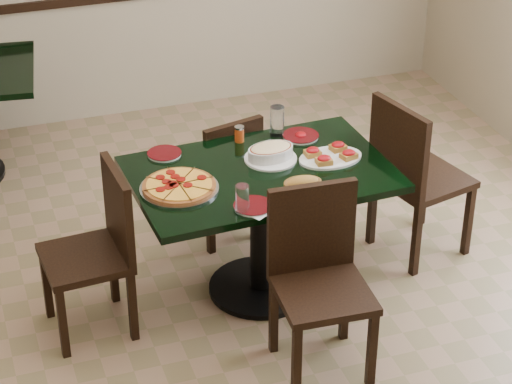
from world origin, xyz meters
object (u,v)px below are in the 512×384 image
object	(u,v)px
lasagna_casserole	(271,152)
chair_left	(100,243)
chair_far	(225,173)
pepperoni_pizza	(179,186)
main_table	(261,201)
chair_right	(412,171)
chair_near	(318,270)
bread_basket	(303,185)
bruschetta_platter	(331,155)

from	to	relation	value
lasagna_casserole	chair_left	bearing A→B (deg)	-179.84
chair_far	pepperoni_pizza	xyz separation A→B (m)	(-0.43, -0.62, 0.33)
main_table	chair_far	size ratio (longest dim) A/B	1.71
chair_right	lasagna_casserole	world-z (taller)	chair_right
chair_near	lasagna_casserole	world-z (taller)	chair_near
chair_far	chair_near	bearing A→B (deg)	80.24
chair_right	chair_near	bearing A→B (deg)	115.67
bread_basket	main_table	bearing A→B (deg)	116.27
chair_left	bruschetta_platter	distance (m)	1.28
chair_right	lasagna_casserole	size ratio (longest dim) A/B	3.48
pepperoni_pizza	chair_near	bearing A→B (deg)	-47.85
chair_right	chair_left	size ratio (longest dim) A/B	1.08
chair_far	chair_near	size ratio (longest dim) A/B	0.86
main_table	lasagna_casserole	world-z (taller)	lasagna_casserole
chair_far	chair_right	world-z (taller)	chair_right
chair_far	bread_basket	bearing A→B (deg)	85.47
pepperoni_pizza	lasagna_casserole	xyz separation A→B (m)	(0.53, 0.15, 0.03)
bruschetta_platter	lasagna_casserole	bearing A→B (deg)	158.79
chair_right	pepperoni_pizza	bearing A→B (deg)	81.37
chair_near	lasagna_casserole	bearing A→B (deg)	91.94
chair_near	bread_basket	size ratio (longest dim) A/B	4.73
chair_left	pepperoni_pizza	xyz separation A→B (m)	(0.41, -0.03, 0.27)
chair_near	chair_far	bearing A→B (deg)	97.56
pepperoni_pizza	chair_left	bearing A→B (deg)	176.30
chair_right	bruschetta_platter	size ratio (longest dim) A/B	2.67
bread_basket	bruschetta_platter	world-z (taller)	bread_basket
pepperoni_pizza	bread_basket	bearing A→B (deg)	-21.42
lasagna_casserole	bruschetta_platter	distance (m)	0.32
chair_near	chair_right	size ratio (longest dim) A/B	0.97
chair_left	bread_basket	size ratio (longest dim) A/B	4.54
lasagna_casserole	bread_basket	xyz separation A→B (m)	(0.04, -0.37, -0.01)
pepperoni_pizza	lasagna_casserole	size ratio (longest dim) A/B	1.43
chair_right	chair_far	bearing A→B (deg)	48.62
chair_near	pepperoni_pizza	size ratio (longest dim) A/B	2.35
chair_right	bread_basket	xyz separation A→B (m)	(-0.80, -0.35, 0.25)
chair_right	chair_left	xyz separation A→B (m)	(-1.78, -0.10, -0.04)
chair_far	chair_near	distance (m)	1.20
pepperoni_pizza	bruschetta_platter	bearing A→B (deg)	3.49
main_table	bread_basket	distance (m)	0.37
lasagna_casserole	chair_far	bearing A→B (deg)	95.86
main_table	chair_right	distance (m)	0.92
chair_left	bruschetta_platter	size ratio (longest dim) A/B	2.48
chair_far	chair_left	distance (m)	1.03
chair_right	bread_basket	size ratio (longest dim) A/B	4.90
chair_right	chair_left	distance (m)	1.78
chair_far	pepperoni_pizza	size ratio (longest dim) A/B	2.01
main_table	lasagna_casserole	distance (m)	0.26
main_table	chair_left	bearing A→B (deg)	178.88
bread_basket	chair_far	bearing A→B (deg)	101.71
chair_near	bruschetta_platter	xyz separation A→B (m)	(0.31, 0.63, 0.25)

